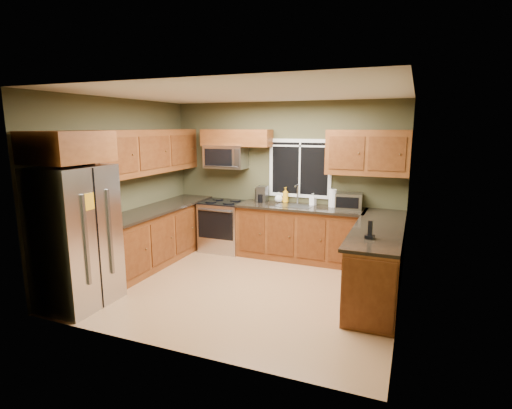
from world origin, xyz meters
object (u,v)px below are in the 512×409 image
Objects in this scene: microwave at (226,157)px; toaster_oven at (349,201)px; soap_bottle_a at (286,195)px; soap_bottle_c at (279,197)px; paper_towel_roll at (332,198)px; cordless_phone at (370,233)px; kettle at (259,194)px; coffee_maker at (262,195)px; range at (224,226)px; soap_bottle_b at (313,199)px; refrigerator at (76,237)px.

microwave is 1.69× the size of toaster_oven.
soap_bottle_a is 1.49× the size of soap_bottle_c.
cordless_phone is at bearing -65.48° from paper_towel_roll.
microwave is at bearing -178.78° from kettle.
coffee_maker is (-1.54, 0.05, 0.00)m from toaster_oven.
range is 1.27m from microwave.
paper_towel_roll reaches higher than soap_bottle_b.
paper_towel_roll is 1.95m from cordless_phone.
cordless_phone is at bearing -39.53° from kettle.
toaster_oven is 1.37× the size of paper_towel_roll.
soap_bottle_b is at bearing -3.29° from soap_bottle_c.
toaster_oven is 0.63m from soap_bottle_b.
soap_bottle_a reaches higher than toaster_oven.
coffee_maker is at bearing 0.54° from microwave.
soap_bottle_b is (1.63, 0.18, 0.57)m from range.
refrigerator is 9.77× the size of soap_bottle_c.
microwave is 1.22m from soap_bottle_c.
soap_bottle_a reaches higher than soap_bottle_b.
coffee_maker is 1.03× the size of soap_bottle_a.
paper_towel_roll reaches higher than toaster_oven.
soap_bottle_c is at bearing 10.38° from kettle.
soap_bottle_c is at bearing 134.35° from cordless_phone.
coffee_maker is at bearing -7.02° from kettle.
coffee_maker is 0.42m from soap_bottle_a.
cordless_phone is at bearing -47.93° from soap_bottle_a.
refrigerator is 2.89m from range.
coffee_maker is at bearing -178.86° from paper_towel_roll.
microwave reaches higher than range.
coffee_maker is 0.92m from soap_bottle_b.
toaster_oven is at bearing -1.91° from coffee_maker.
paper_towel_roll is 1.48× the size of cordless_phone.
paper_towel_roll reaches higher than kettle.
soap_bottle_c is (1.69, 2.98, 0.13)m from refrigerator.
kettle reaches higher than coffee_maker.
toaster_oven reaches higher than soap_bottle_c.
toaster_oven reaches higher than soap_bottle_b.
cordless_phone is (3.47, 1.17, 0.11)m from refrigerator.
kettle is at bearing 65.34° from refrigerator.
coffee_maker is 1.26m from paper_towel_roll.
soap_bottle_b is (-0.62, 0.09, -0.03)m from toaster_oven.
kettle reaches higher than cordless_phone.
paper_towel_roll is 0.97m from soap_bottle_c.
kettle is 1.09× the size of soap_bottle_a.
toaster_oven is at bearing 44.21° from refrigerator.
refrigerator reaches higher than range.
microwave is at bearing -178.55° from soap_bottle_b.
refrigerator is 3.10m from microwave.
soap_bottle_b is (0.51, -0.05, -0.03)m from soap_bottle_a.
refrigerator is at bearing -119.52° from soap_bottle_c.
refrigerator is at bearing -121.11° from soap_bottle_a.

